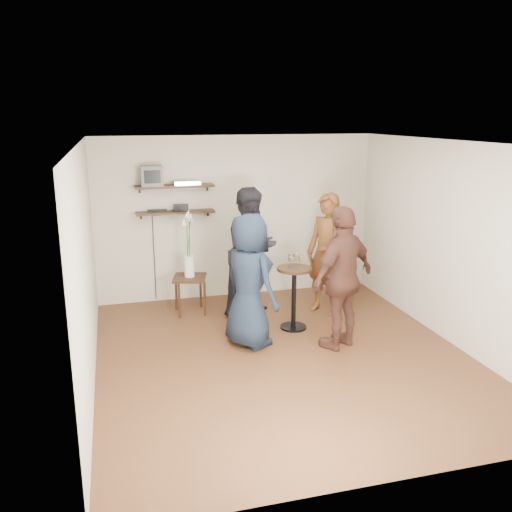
{
  "coord_description": "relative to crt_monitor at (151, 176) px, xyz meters",
  "views": [
    {
      "loc": [
        -1.93,
        -5.89,
        2.91
      ],
      "look_at": [
        -0.24,
        0.4,
        1.2
      ],
      "focal_mm": 38.0,
      "sensor_mm": 36.0,
      "label": 1
    }
  ],
  "objects": [
    {
      "name": "room",
      "position": [
        1.34,
        -2.38,
        -0.72
      ],
      "size": [
        4.58,
        5.08,
        2.68
      ],
      "color": "#492817",
      "rests_on": "ground"
    },
    {
      "name": "shelf_upper",
      "position": [
        0.34,
        0.0,
        -0.17
      ],
      "size": [
        1.2,
        0.25,
        0.04
      ],
      "primitive_type": "cube",
      "color": "black",
      "rests_on": "room"
    },
    {
      "name": "shelf_lower",
      "position": [
        0.34,
        0.0,
        -0.57
      ],
      "size": [
        1.2,
        0.25,
        0.04
      ],
      "primitive_type": "cube",
      "color": "black",
      "rests_on": "room"
    },
    {
      "name": "crt_monitor",
      "position": [
        0.0,
        0.0,
        0.0
      ],
      "size": [
        0.32,
        0.3,
        0.3
      ],
      "primitive_type": "cube",
      "color": "#59595B",
      "rests_on": "shelf_upper"
    },
    {
      "name": "dvd_deck",
      "position": [
        0.53,
        0.0,
        -0.12
      ],
      "size": [
        0.4,
        0.24,
        0.06
      ],
      "primitive_type": "cube",
      "color": "silver",
      "rests_on": "shelf_upper"
    },
    {
      "name": "radio",
      "position": [
        0.42,
        0.0,
        -0.5
      ],
      "size": [
        0.22,
        0.1,
        0.1
      ],
      "primitive_type": "cube",
      "color": "black",
      "rests_on": "shelf_lower"
    },
    {
      "name": "power_strip",
      "position": [
        0.06,
        0.05,
        -0.54
      ],
      "size": [
        0.3,
        0.05,
        0.03
      ],
      "primitive_type": "cube",
      "color": "black",
      "rests_on": "shelf_lower"
    },
    {
      "name": "side_table",
      "position": [
        0.45,
        -0.55,
        -1.54
      ],
      "size": [
        0.57,
        0.57,
        0.57
      ],
      "rotation": [
        0.0,
        0.0,
        -0.25
      ],
      "color": "black",
      "rests_on": "room"
    },
    {
      "name": "vase_lilies",
      "position": [
        0.45,
        -0.55,
        -1.13
      ],
      "size": [
        0.2,
        0.21,
        1.03
      ],
      "rotation": [
        0.0,
        0.0,
        -0.25
      ],
      "color": "white",
      "rests_on": "side_table"
    },
    {
      "name": "drinks_table",
      "position": [
        1.75,
        -1.54,
        -1.45
      ],
      "size": [
        0.48,
        0.48,
        0.88
      ],
      "color": "black",
      "rests_on": "room"
    },
    {
      "name": "wine_glass_fl",
      "position": [
        1.69,
        -1.58,
        -0.99
      ],
      "size": [
        0.07,
        0.07,
        0.22
      ],
      "color": "silver",
      "rests_on": "drinks_table"
    },
    {
      "name": "wine_glass_fr",
      "position": [
        1.83,
        -1.58,
        -1.01
      ],
      "size": [
        0.06,
        0.06,
        0.18
      ],
      "color": "silver",
      "rests_on": "drinks_table"
    },
    {
      "name": "wine_glass_bl",
      "position": [
        1.72,
        -1.46,
        -1.0
      ],
      "size": [
        0.07,
        0.07,
        0.21
      ],
      "color": "silver",
      "rests_on": "drinks_table"
    },
    {
      "name": "wine_glass_br",
      "position": [
        1.78,
        -1.54,
        -0.98
      ],
      "size": [
        0.07,
        0.07,
        0.22
      ],
      "color": "silver",
      "rests_on": "drinks_table"
    },
    {
      "name": "person_plaid",
      "position": [
        2.43,
        -1.05,
        -1.11
      ],
      "size": [
        0.74,
        0.79,
        1.81
      ],
      "primitive_type": "imported",
      "rotation": [
        0.0,
        0.0,
        -0.95
      ],
      "color": "#AF141A",
      "rests_on": "room"
    },
    {
      "name": "person_dark",
      "position": [
        1.34,
        -0.82,
        -1.07
      ],
      "size": [
        1.16,
        1.09,
        1.9
      ],
      "primitive_type": "imported",
      "rotation": [
        0.0,
        0.0,
        0.52
      ],
      "color": "black",
      "rests_on": "room"
    },
    {
      "name": "person_navy",
      "position": [
        1.02,
        -1.92,
        -1.15
      ],
      "size": [
        0.88,
        1.0,
        1.73
      ],
      "primitive_type": "imported",
      "rotation": [
        0.0,
        0.0,
        2.05
      ],
      "color": "#162031",
      "rests_on": "room"
    },
    {
      "name": "person_brown",
      "position": [
        2.14,
        -2.27,
        -1.1
      ],
      "size": [
        1.16,
        0.9,
        1.83
      ],
      "primitive_type": "imported",
      "rotation": [
        0.0,
        0.0,
        3.63
      ],
      "color": "#4D2A21",
      "rests_on": "room"
    }
  ]
}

